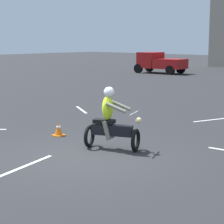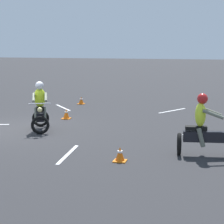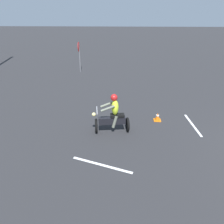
% 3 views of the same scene
% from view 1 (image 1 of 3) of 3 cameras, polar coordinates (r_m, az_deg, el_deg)
% --- Properties ---
extents(ground_plane, '(120.00, 120.00, 0.00)m').
position_cam_1_polar(ground_plane, '(10.94, -3.09, -5.77)').
color(ground_plane, '#28282B').
extents(motorcycle_rider_foreground, '(1.54, 1.10, 1.66)m').
position_cam_1_polar(motorcycle_rider_foreground, '(11.43, -0.16, -1.34)').
color(motorcycle_rider_foreground, black).
rests_on(motorcycle_rider_foreground, ground).
extents(pickup_truck, '(4.26, 2.24, 1.73)m').
position_cam_1_polar(pickup_truck, '(36.80, 6.20, 6.49)').
color(pickup_truck, black).
rests_on(pickup_truck, ground).
extents(traffic_cone_near_left, '(0.32, 0.32, 0.40)m').
position_cam_1_polar(traffic_cone_near_left, '(13.21, -7.00, -2.28)').
color(traffic_cone_near_left, orange).
rests_on(traffic_cone_near_left, ground).
extents(lane_stripe_n, '(0.80, 2.04, 0.01)m').
position_cam_1_polar(lane_stripe_n, '(16.24, 13.54, -0.92)').
color(lane_stripe_n, silver).
rests_on(lane_stripe_n, ground).
extents(lane_stripe_nw, '(1.62, 1.04, 0.01)m').
position_cam_1_polar(lane_stripe_nw, '(17.93, -4.02, 0.30)').
color(lane_stripe_nw, silver).
rests_on(lane_stripe_nw, ground).
extents(lane_stripe_s, '(0.67, 2.13, 0.01)m').
position_cam_1_polar(lane_stripe_s, '(10.22, -11.60, -7.05)').
color(lane_stripe_s, silver).
rests_on(lane_stripe_s, ground).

